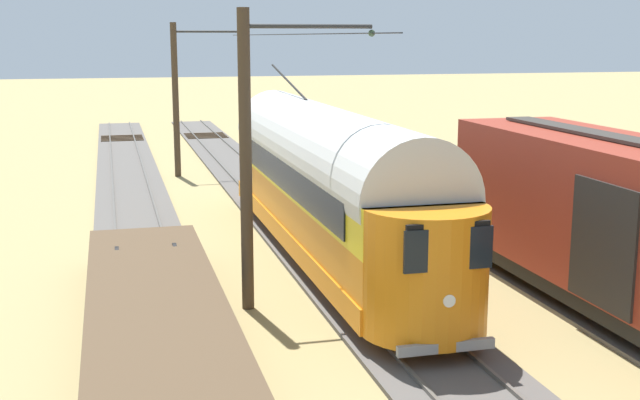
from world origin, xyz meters
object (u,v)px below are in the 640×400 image
catenary_pole_foreground (178,97)px  catenary_pole_mid_near (250,155)px  flatcar_adjacent (159,317)px  vintage_streetcar (326,179)px  switch_stand (446,183)px

catenary_pole_foreground → catenary_pole_mid_near: same height
catenary_pole_mid_near → flatcar_adjacent: bearing=48.4°
vintage_streetcar → catenary_pole_mid_near: 5.10m
flatcar_adjacent → catenary_pole_mid_near: catenary_pole_mid_near is taller
vintage_streetcar → catenary_pole_foreground: 15.27m
switch_stand → catenary_pole_foreground: bearing=-41.8°
catenary_pole_foreground → catenary_pole_mid_near: bearing=90.0°
flatcar_adjacent → catenary_pole_foreground: size_ratio=2.08×
flatcar_adjacent → catenary_pole_mid_near: size_ratio=2.08×
catenary_pole_foreground → vintage_streetcar: bearing=100.8°
catenary_pole_mid_near → switch_stand: 14.42m
catenary_pole_mid_near → catenary_pole_foreground: bearing=-90.0°
catenary_pole_foreground → catenary_pole_mid_near: size_ratio=1.00×
flatcar_adjacent → catenary_pole_mid_near: 4.39m
vintage_streetcar → catenary_pole_foreground: catenary_pole_foreground is taller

